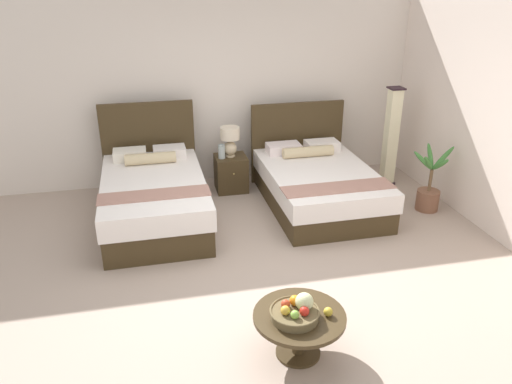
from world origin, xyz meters
name	(u,v)px	position (x,y,z in m)	size (l,w,h in m)	color
ground_plane	(266,272)	(0.00, 0.00, -0.01)	(9.51, 9.34, 0.02)	tan
wall_back	(221,87)	(0.00, 2.87, 1.42)	(9.51, 0.12, 2.85)	silver
wall_side_right	(505,118)	(2.95, 0.40, 1.42)	(0.12, 4.94, 2.85)	silver
bed_near_window	(154,196)	(-1.11, 1.55, 0.34)	(1.32, 2.20, 1.32)	#3D2F1A
bed_near_corner	(317,183)	(1.11, 1.55, 0.31)	(1.43, 2.13, 1.21)	#3D2F1A
nightstand	(231,173)	(0.03, 2.30, 0.26)	(0.45, 0.46, 0.52)	#3D2F1A
table_lamp	(230,139)	(0.03, 2.32, 0.79)	(0.28, 0.28, 0.44)	beige
vase	(222,151)	(-0.10, 2.26, 0.62)	(0.10, 0.10, 0.21)	#B1C0C0
coffee_table	(299,324)	(-0.04, -1.30, 0.31)	(0.77, 0.77, 0.40)	#3D2F1A
fruit_bowl	(296,311)	(-0.08, -1.33, 0.47)	(0.41, 0.41, 0.21)	brown
loose_apple	(328,312)	(0.18, -1.36, 0.44)	(0.08, 0.08, 0.08)	gold
floor_lamp_corner	(391,137)	(2.41, 2.03, 0.74)	(0.21, 0.21, 1.48)	black
potted_palm	(429,192)	(2.52, 1.04, 0.26)	(0.59, 0.49, 0.89)	brown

